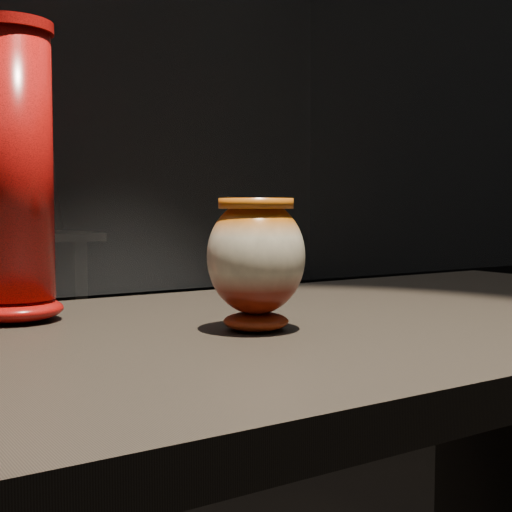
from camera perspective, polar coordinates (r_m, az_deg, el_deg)
The scene contains 4 objects.
main_vase at distance 0.96m, azimuth 0.00°, elevation -0.19°, with size 0.18×0.18×0.18m.
tall_vase at distance 1.09m, azimuth -18.87°, elevation 5.90°, with size 0.17×0.17×0.43m.
back_vase_right at distance 4.76m, azimuth -17.32°, elevation 2.45°, with size 0.07×0.07×0.11m, color #975F16.
visitor at distance 5.36m, azimuth -18.25°, elevation 2.23°, with size 0.67×0.44×1.84m, color black.
Camera 1 is at (-0.50, -0.84, 1.07)m, focal length 50.00 mm.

